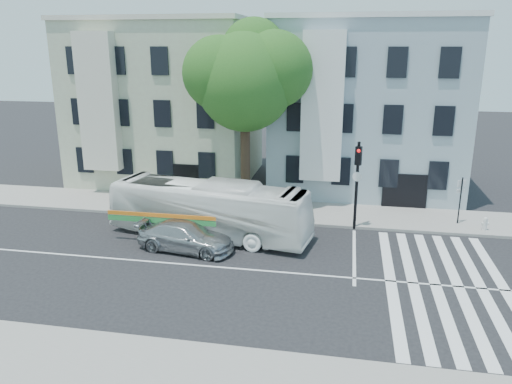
% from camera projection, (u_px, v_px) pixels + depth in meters
% --- Properties ---
extents(ground, '(120.00, 120.00, 0.00)m').
position_uv_depth(ground, '(207.00, 266.00, 22.36)').
color(ground, black).
rests_on(ground, ground).
extents(sidewalk_far, '(80.00, 4.00, 0.15)m').
position_uv_depth(sidewalk_far, '(244.00, 209.00, 29.88)').
color(sidewalk_far, gray).
rests_on(sidewalk_far, ground).
extents(sidewalk_near, '(80.00, 4.00, 0.15)m').
position_uv_depth(sidewalk_near, '(132.00, 377.00, 14.80)').
color(sidewalk_near, gray).
rests_on(sidewalk_near, ground).
extents(building_left, '(12.00, 10.00, 11.00)m').
position_uv_depth(building_left, '(169.00, 103.00, 36.17)').
color(building_left, '#ADAE91').
rests_on(building_left, ground).
extents(building_right, '(12.00, 10.00, 11.00)m').
position_uv_depth(building_right, '(366.00, 107.00, 33.70)').
color(building_right, '#95A6B1').
rests_on(building_right, ground).
extents(street_tree, '(7.30, 5.90, 11.10)m').
position_uv_depth(street_tree, '(247.00, 76.00, 28.36)').
color(street_tree, '#2D2116').
rests_on(street_tree, ground).
extents(bus, '(4.22, 10.81, 2.94)m').
position_uv_depth(bus, '(209.00, 209.00, 25.46)').
color(bus, white).
rests_on(bus, ground).
extents(sedan, '(2.63, 4.98, 1.37)m').
position_uv_depth(sedan, '(186.00, 237.00, 23.95)').
color(sedan, '#AAAEB1').
rests_on(sedan, ground).
extents(hedge, '(8.54, 1.60, 0.70)m').
position_uv_depth(hedge, '(203.00, 208.00, 28.78)').
color(hedge, '#34601F').
rests_on(hedge, sidewalk_far).
extents(traffic_signal, '(0.49, 0.55, 4.76)m').
position_uv_depth(traffic_signal, '(357.00, 174.00, 25.94)').
color(traffic_signal, black).
rests_on(traffic_signal, ground).
extents(fire_hydrant, '(0.39, 0.23, 0.71)m').
position_uv_depth(fire_hydrant, '(485.00, 223.00, 26.24)').
color(fire_hydrant, silver).
rests_on(fire_hydrant, sidewalk_far).
extents(far_sign_pole, '(0.44, 0.25, 2.60)m').
position_uv_depth(far_sign_pole, '(461.00, 194.00, 26.90)').
color(far_sign_pole, black).
rests_on(far_sign_pole, sidewalk_far).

